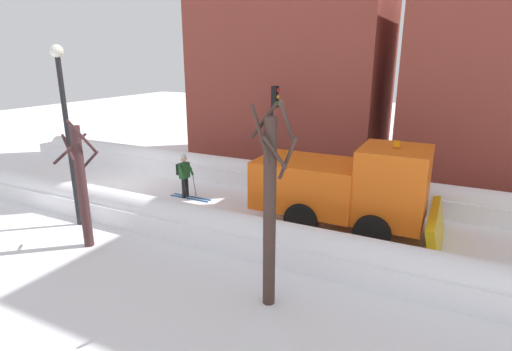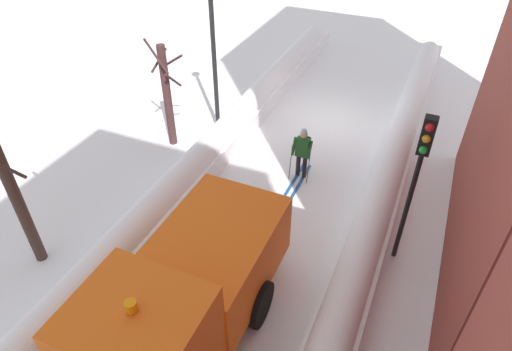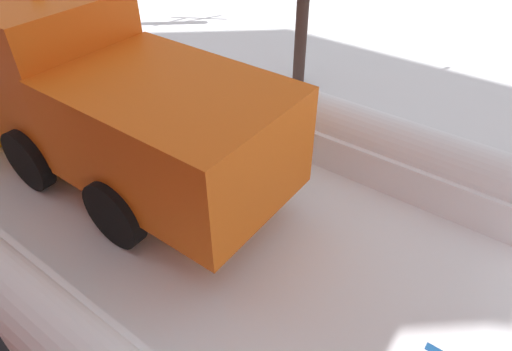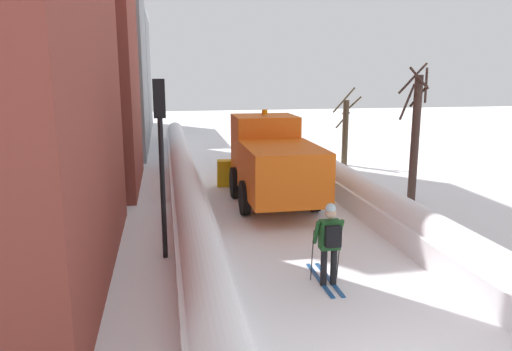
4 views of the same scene
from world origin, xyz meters
The scene contains 10 objects.
ground_plane centered at (0.00, 10.00, 0.00)m, with size 80.00×80.00×0.00m, color white.
snowbank_left centered at (-2.83, 10.00, 0.51)m, with size 1.10×36.00×1.13m.
snowbank_right centered at (2.83, 10.00, 0.50)m, with size 1.10×36.00×1.11m.
building_brick_mid centered at (-7.88, 14.14, 4.28)m, with size 6.80×6.45×8.56m.
plow_truck centered at (0.05, 10.35, 1.48)m, with size 3.20×5.98×3.12m.
skier centered at (-0.19, 3.73, 1.00)m, with size 0.62×1.80×1.81m.
traffic_light_pole centered at (-3.60, 6.10, 3.02)m, with size 0.28×0.42×4.30m.
street_lamp centered at (3.69, 2.15, 3.65)m, with size 0.40×0.40×5.86m.
bare_tree_near centered at (4.68, 3.73, 1.94)m, with size 1.09×0.93×3.91m.
bare_tree_mid centered at (4.92, 9.86, 2.35)m, with size 1.17×1.12×4.75m.
Camera 1 is at (12.36, 13.25, 5.52)m, focal length 28.29 mm.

